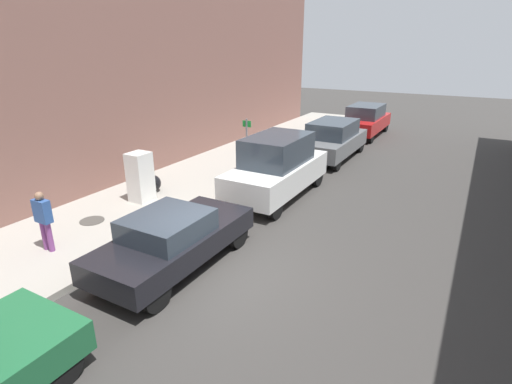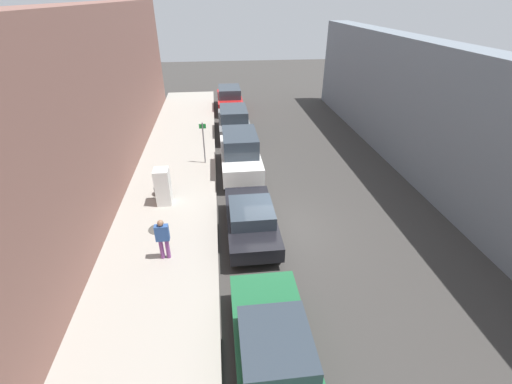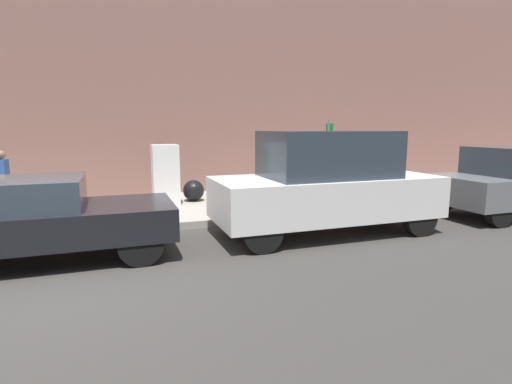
{
  "view_description": "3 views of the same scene",
  "coord_description": "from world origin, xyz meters",
  "px_view_note": "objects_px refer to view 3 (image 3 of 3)",
  "views": [
    {
      "loc": [
        4.75,
        -6.7,
        5.07
      ],
      "look_at": [
        -0.8,
        3.15,
        0.85
      ],
      "focal_mm": 28.0,
      "sensor_mm": 36.0,
      "label": 1
    },
    {
      "loc": [
        -2.12,
        -10.94,
        8.12
      ],
      "look_at": [
        -0.66,
        1.79,
        0.7
      ],
      "focal_mm": 24.0,
      "sensor_mm": 36.0,
      "label": 2
    },
    {
      "loc": [
        6.23,
        0.96,
        2.24
      ],
      "look_at": [
        -1.81,
        3.82,
        0.86
      ],
      "focal_mm": 28.0,
      "sensor_mm": 36.0,
      "label": 3
    }
  ],
  "objects_px": {
    "discarded_refrigerator": "(166,175)",
    "pedestrian_walking_far": "(3,180)",
    "trash_bag": "(194,191)",
    "parked_van_white": "(327,183)",
    "parked_sedan_dark": "(37,218)",
    "street_sign_post": "(328,158)"
  },
  "relations": [
    {
      "from": "parked_sedan_dark",
      "to": "parked_van_white",
      "type": "bearing_deg",
      "value": 90.0
    },
    {
      "from": "discarded_refrigerator",
      "to": "pedestrian_walking_far",
      "type": "xyz_separation_m",
      "value": [
        0.44,
        -3.7,
        0.08
      ]
    },
    {
      "from": "street_sign_post",
      "to": "pedestrian_walking_far",
      "type": "height_order",
      "value": "street_sign_post"
    },
    {
      "from": "street_sign_post",
      "to": "pedestrian_walking_far",
      "type": "bearing_deg",
      "value": -99.3
    },
    {
      "from": "street_sign_post",
      "to": "pedestrian_walking_far",
      "type": "distance_m",
      "value": 7.79
    },
    {
      "from": "parked_sedan_dark",
      "to": "parked_van_white",
      "type": "xyz_separation_m",
      "value": [
        -0.0,
        5.45,
        0.34
      ]
    },
    {
      "from": "trash_bag",
      "to": "parked_sedan_dark",
      "type": "distance_m",
      "value": 5.09
    },
    {
      "from": "discarded_refrigerator",
      "to": "parked_van_white",
      "type": "bearing_deg",
      "value": 39.43
    },
    {
      "from": "pedestrian_walking_far",
      "to": "parked_van_white",
      "type": "distance_m",
      "value": 7.3
    },
    {
      "from": "pedestrian_walking_far",
      "to": "parked_sedan_dark",
      "type": "xyz_separation_m",
      "value": [
        3.1,
        1.16,
        -0.32
      ]
    },
    {
      "from": "discarded_refrigerator",
      "to": "trash_bag",
      "type": "relative_size",
      "value": 2.71
    },
    {
      "from": "discarded_refrigerator",
      "to": "trash_bag",
      "type": "distance_m",
      "value": 0.99
    },
    {
      "from": "discarded_refrigerator",
      "to": "pedestrian_walking_far",
      "type": "bearing_deg",
      "value": -83.28
    },
    {
      "from": "parked_sedan_dark",
      "to": "trash_bag",
      "type": "bearing_deg",
      "value": 138.84
    },
    {
      "from": "street_sign_post",
      "to": "discarded_refrigerator",
      "type": "bearing_deg",
      "value": -113.03
    },
    {
      "from": "discarded_refrigerator",
      "to": "trash_bag",
      "type": "bearing_deg",
      "value": 109.57
    },
    {
      "from": "discarded_refrigerator",
      "to": "parked_sedan_dark",
      "type": "relative_size",
      "value": 0.37
    },
    {
      "from": "street_sign_post",
      "to": "trash_bag",
      "type": "relative_size",
      "value": 3.77
    },
    {
      "from": "pedestrian_walking_far",
      "to": "street_sign_post",
      "type": "bearing_deg",
      "value": -160.47
    },
    {
      "from": "trash_bag",
      "to": "discarded_refrigerator",
      "type": "bearing_deg",
      "value": -70.43
    },
    {
      "from": "parked_van_white",
      "to": "parked_sedan_dark",
      "type": "bearing_deg",
      "value": -90.0
    },
    {
      "from": "trash_bag",
      "to": "parked_sedan_dark",
      "type": "xyz_separation_m",
      "value": [
        3.82,
        -3.34,
        0.28
      ]
    }
  ]
}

